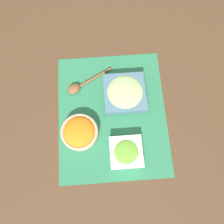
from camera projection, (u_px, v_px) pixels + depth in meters
ground_plane at (112, 114)px, 0.98m from camera, size 3.00×3.00×0.00m
placemat at (112, 114)px, 0.97m from camera, size 0.58×0.48×0.00m
carrot_bowl at (80, 132)px, 0.92m from camera, size 0.16×0.16×0.07m
lettuce_bowl at (126, 152)px, 0.90m from camera, size 0.13×0.13×0.05m
cucumber_bowl at (125, 93)px, 0.96m from camera, size 0.18×0.18×0.06m
wooden_spoon at (79, 86)px, 1.00m from camera, size 0.13×0.21×0.03m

